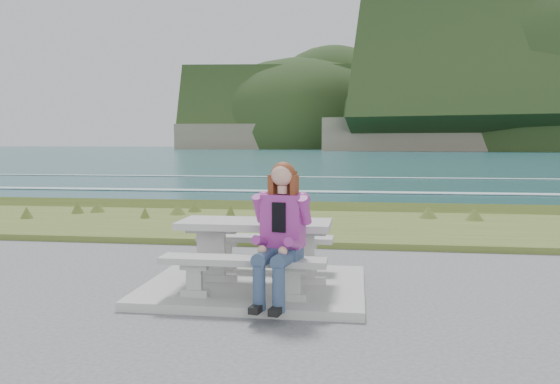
{
  "coord_description": "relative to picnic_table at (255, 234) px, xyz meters",
  "views": [
    {
      "loc": [
        1.2,
        -6.35,
        1.76
      ],
      "look_at": [
        0.13,
        1.2,
        1.09
      ],
      "focal_mm": 35.0,
      "sensor_mm": 36.0,
      "label": 1
    }
  ],
  "objects": [
    {
      "name": "picnic_table",
      "position": [
        0.0,
        0.0,
        0.0
      ],
      "size": [
        1.8,
        0.75,
        0.75
      ],
      "color": "gray",
      "rests_on": "concrete_slab"
    },
    {
      "name": "shore_drop",
      "position": [
        -0.0,
        7.9,
        -0.68
      ],
      "size": [
        160.0,
        0.8,
        2.2
      ],
      "primitive_type": "cube",
      "color": "#6E6153",
      "rests_on": "ground"
    },
    {
      "name": "grass_verge",
      "position": [
        -0.0,
        5.0,
        -0.68
      ],
      "size": [
        160.0,
        4.5,
        0.22
      ],
      "primitive_type": "cube",
      "color": "#40531F",
      "rests_on": "ground"
    },
    {
      "name": "bench_landward",
      "position": [
        0.0,
        -0.7,
        -0.23
      ],
      "size": [
        1.8,
        0.35,
        0.45
      ],
      "color": "gray",
      "rests_on": "concrete_slab"
    },
    {
      "name": "bench_seaward",
      "position": [
        0.0,
        0.7,
        -0.23
      ],
      "size": [
        1.8,
        0.35,
        0.45
      ],
      "color": "gray",
      "rests_on": "concrete_slab"
    },
    {
      "name": "ocean",
      "position": [
        -0.0,
        25.09,
        -2.42
      ],
      "size": [
        1600.0,
        1600.0,
        0.09
      ],
      "color": "#1C494F",
      "rests_on": "ground"
    },
    {
      "name": "concrete_slab",
      "position": [
        -0.0,
        0.0,
        -0.63
      ],
      "size": [
        2.6,
        2.1,
        0.1
      ],
      "primitive_type": "cube",
      "color": "gray",
      "rests_on": "ground"
    },
    {
      "name": "seated_woman",
      "position": [
        0.4,
        -0.84,
        -0.04
      ],
      "size": [
        0.55,
        0.81,
        1.48
      ],
      "rotation": [
        0.0,
        0.0,
        -0.19
      ],
      "color": "navy",
      "rests_on": "concrete_slab"
    }
  ]
}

